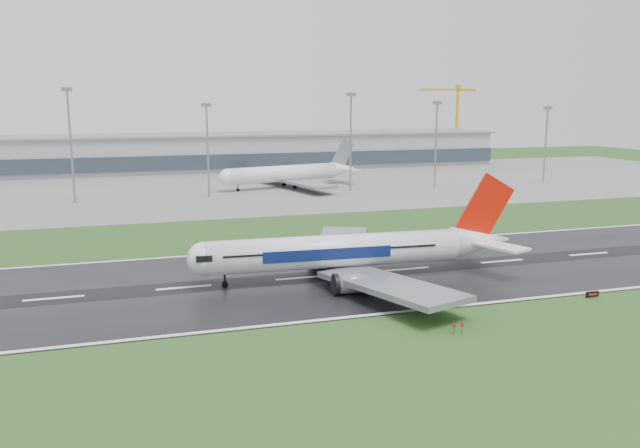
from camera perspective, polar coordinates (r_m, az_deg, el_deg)
name	(u,v)px	position (r m, az deg, el deg)	size (l,w,h in m)	color
ground	(406,270)	(118.15, 7.70, -4.05)	(520.00, 520.00, 0.00)	#234619
runway	(406,269)	(118.14, 7.70, -4.03)	(400.00, 45.00, 0.10)	black
apron	(263,185)	(235.50, -5.06, 3.52)	(400.00, 130.00, 0.08)	slate
terminal	(236,152)	(293.40, -7.55, 6.40)	(240.00, 36.00, 15.00)	gray
main_airliner	(357,230)	(109.36, 3.36, -0.57)	(57.42, 54.69, 16.95)	white
parked_airliner	(288,165)	(226.43, -2.87, 5.31)	(54.92, 51.13, 16.10)	white
tower_crane	(457,122)	(347.09, 12.11, 8.91)	(38.81, 2.12, 38.78)	gold
runway_sign	(592,295)	(109.32, 23.12, -5.81)	(2.30, 0.26, 1.04)	black
floodmast_1	(71,148)	(204.54, -21.32, 6.33)	(0.64, 0.64, 32.99)	gray
floodmast_2	(208,153)	(205.70, -9.98, 6.29)	(0.64, 0.64, 28.38)	gray
floodmast_3	(351,144)	(216.69, 2.75, 7.11)	(0.64, 0.64, 31.76)	gray
floodmast_4	(436,146)	(229.45, 10.29, 6.82)	(0.64, 0.64, 29.01)	gray
floodmast_5	(545,147)	(253.32, 19.46, 6.53)	(0.64, 0.64, 27.09)	gray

